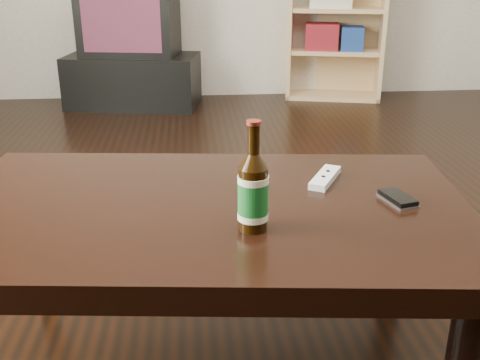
{
  "coord_description": "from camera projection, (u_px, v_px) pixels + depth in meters",
  "views": [
    {
      "loc": [
        -0.39,
        -1.78,
        1.1
      ],
      "look_at": [
        -0.29,
        -0.61,
        0.63
      ],
      "focal_mm": 42.0,
      "sensor_mm": 36.0,
      "label": 1
    }
  ],
  "objects": [
    {
      "name": "bookshelf",
      "position": [
        336.0,
        6.0,
        4.52
      ],
      "size": [
        0.83,
        0.52,
        1.43
      ],
      "rotation": [
        0.0,
        0.0,
        -0.23
      ],
      "color": "tan",
      "rests_on": "floor"
    },
    {
      "name": "remote",
      "position": [
        325.0,
        178.0,
        1.59
      ],
      "size": [
        0.12,
        0.17,
        0.02
      ],
      "rotation": [
        0.0,
        0.0,
        -0.51
      ],
      "color": "silver",
      "rests_on": "coffee_table"
    },
    {
      "name": "phone",
      "position": [
        398.0,
        199.0,
        1.45
      ],
      "size": [
        0.08,
        0.12,
        0.02
      ],
      "rotation": [
        0.0,
        0.0,
        0.25
      ],
      "color": "#A2A2A4",
      "rests_on": "coffee_table"
    },
    {
      "name": "tv_stand",
      "position": [
        133.0,
        81.0,
        4.42
      ],
      "size": [
        1.08,
        0.67,
        0.4
      ],
      "primitive_type": "cube",
      "rotation": [
        0.0,
        0.0,
        -0.18
      ],
      "color": "black",
      "rests_on": "floor"
    },
    {
      "name": "floor",
      "position": [
        302.0,
        277.0,
        2.08
      ],
      "size": [
        5.0,
        6.0,
        0.01
      ],
      "primitive_type": "cube",
      "color": "black",
      "rests_on": "ground"
    },
    {
      "name": "tv",
      "position": [
        129.0,
        20.0,
        4.25
      ],
      "size": [
        0.78,
        0.56,
        0.53
      ],
      "rotation": [
        0.0,
        0.0,
        -0.18
      ],
      "color": "black",
      "rests_on": "tv_stand"
    },
    {
      "name": "coffee_table",
      "position": [
        207.0,
        227.0,
        1.47
      ],
      "size": [
        1.43,
        0.93,
        0.51
      ],
      "rotation": [
        0.0,
        0.0,
        -0.11
      ],
      "color": "black",
      "rests_on": "floor"
    },
    {
      "name": "beer_bottle",
      "position": [
        253.0,
        192.0,
        1.28
      ],
      "size": [
        0.09,
        0.09,
        0.26
      ],
      "rotation": [
        0.0,
        0.0,
        -0.37
      ],
      "color": "black",
      "rests_on": "coffee_table"
    }
  ]
}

